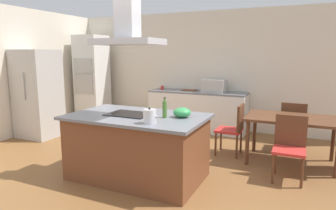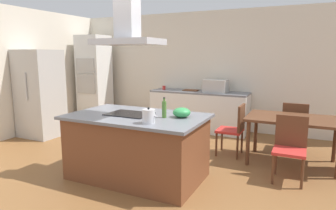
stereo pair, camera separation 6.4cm
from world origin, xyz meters
The scene contains 19 objects.
ground centered at (0.00, 1.50, 0.00)m, with size 16.00×16.00×0.00m, color brown.
wall_back centered at (0.00, 3.25, 1.35)m, with size 7.20×0.10×2.70m, color beige.
wall_left centered at (-3.45, 1.00, 1.35)m, with size 0.10×8.80×2.70m, color beige.
kitchen_island centered at (0.00, 0.00, 0.45)m, with size 1.89×1.15×0.90m.
cooktop centered at (-0.12, 0.00, 0.91)m, with size 0.60×0.44×0.01m, color black.
tea_kettle centered at (0.39, -0.36, 0.99)m, with size 0.21×0.16×0.20m.
olive_oil_bottle centered at (0.42, 0.01, 1.02)m, with size 0.06×0.06×0.27m.
mixing_bowl centered at (0.62, 0.14, 0.97)m, with size 0.24×0.24×0.13m, color #33934C.
back_counter centered at (-0.11, 2.88, 0.45)m, with size 2.22×0.62×0.90m.
countertop_microwave centered at (0.27, 2.88, 1.04)m, with size 0.50×0.38×0.28m, color #B2AFAA.
coffee_mug_red centered at (-0.98, 2.84, 0.95)m, with size 0.08×0.08×0.09m, color red.
cutting_board centered at (-0.34, 2.93, 0.91)m, with size 0.34×0.24×0.02m, color brown.
wall_oven_stack centered at (-2.90, 2.65, 1.10)m, with size 0.70×0.66×2.20m.
refrigerator centered at (-2.98, 0.98, 0.91)m, with size 0.80×0.73×1.82m.
dining_table centered at (1.94, 1.51, 0.67)m, with size 1.40×0.90×0.75m.
chair_at_left_end centered at (1.03, 1.51, 0.51)m, with size 0.42×0.42×0.89m.
chair_facing_back_wall centered at (1.94, 2.17, 0.51)m, with size 0.42×0.42×0.89m.
chair_facing_island centered at (1.94, 0.84, 0.51)m, with size 0.42×0.42×0.89m.
range_hood centered at (-0.12, 0.00, 2.10)m, with size 0.90×0.55×0.78m.
Camera 2 is at (2.10, -3.39, 1.72)m, focal length 31.44 mm.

